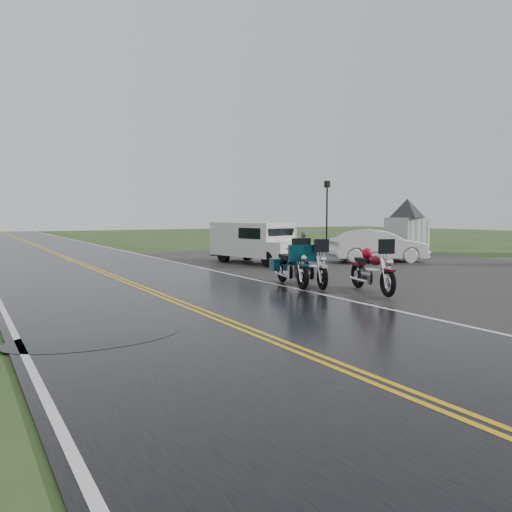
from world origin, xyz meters
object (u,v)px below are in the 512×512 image
(sedan_white, at_px, (377,247))
(lamp_post_far_right, at_px, (327,215))
(van_white, at_px, (268,245))
(motorcycle_red, at_px, (388,271))
(motorcycle_silver, at_px, (323,267))
(visitor_center, at_px, (407,211))
(motorcycle_teal, at_px, (303,266))
(person_at_van, at_px, (303,250))

(sedan_white, bearing_deg, lamp_post_far_right, -1.11)
(van_white, bearing_deg, motorcycle_red, -112.14)
(motorcycle_silver, distance_m, van_white, 6.64)
(visitor_center, height_order, motorcycle_teal, visitor_center)
(motorcycle_red, xyz_separation_m, person_at_van, (2.82, 7.56, -0.00))
(motorcycle_teal, xyz_separation_m, person_at_van, (3.95, 5.40, -0.00))
(visitor_center, relative_size, motorcycle_silver, 6.63)
(lamp_post_far_right, bearing_deg, motorcycle_red, -123.87)
(motorcycle_red, bearing_deg, lamp_post_far_right, 74.10)
(motorcycle_silver, relative_size, person_at_van, 1.64)
(motorcycle_teal, distance_m, sedan_white, 9.66)
(person_at_van, height_order, sedan_white, person_at_van)
(van_white, bearing_deg, visitor_center, 8.39)
(motorcycle_teal, relative_size, sedan_white, 0.56)
(person_at_van, bearing_deg, lamp_post_far_right, -179.33)
(motorcycle_red, relative_size, lamp_post_far_right, 0.58)
(motorcycle_teal, xyz_separation_m, lamp_post_far_right, (11.08, 12.66, 1.41))
(motorcycle_teal, relative_size, person_at_van, 1.70)
(motorcycle_red, height_order, lamp_post_far_right, lamp_post_far_right)
(van_white, bearing_deg, person_at_van, -32.54)
(motorcycle_red, bearing_deg, person_at_van, 87.54)
(sedan_white, distance_m, lamp_post_far_right, 8.08)
(visitor_center, xyz_separation_m, sedan_white, (-8.15, -5.70, -1.67))
(lamp_post_far_right, bearing_deg, sedan_white, -112.14)
(visitor_center, distance_m, sedan_white, 10.09)
(motorcycle_teal, height_order, person_at_van, motorcycle_teal)
(motorcycle_teal, bearing_deg, motorcycle_silver, -24.89)
(motorcycle_silver, height_order, sedan_white, sedan_white)
(visitor_center, distance_m, van_white, 14.64)
(sedan_white, bearing_deg, person_at_van, 109.52)
(motorcycle_red, relative_size, sedan_white, 0.56)
(motorcycle_silver, relative_size, sedan_white, 0.54)
(visitor_center, relative_size, van_white, 3.33)
(sedan_white, bearing_deg, motorcycle_red, 158.03)
(person_at_van, relative_size, sedan_white, 0.33)
(visitor_center, height_order, motorcycle_silver, visitor_center)
(person_at_van, xyz_separation_m, sedan_white, (4.13, -0.11, -0.00))
(motorcycle_teal, distance_m, lamp_post_far_right, 16.88)
(visitor_center, bearing_deg, motorcycle_teal, -145.92)
(visitor_center, bearing_deg, person_at_van, -155.55)
(van_white, distance_m, person_at_van, 1.48)
(motorcycle_red, distance_m, lamp_post_far_right, 17.91)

